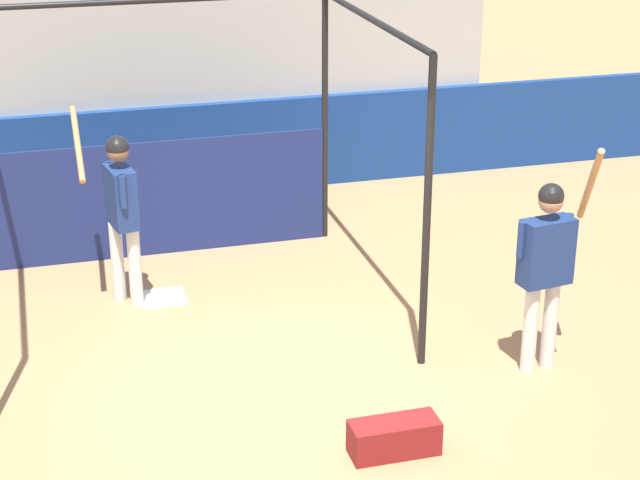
% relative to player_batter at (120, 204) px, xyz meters
% --- Properties ---
extents(ground_plane, '(60.00, 60.00, 0.00)m').
position_rel_player_batter_xyz_m(ground_plane, '(1.06, -2.22, -1.07)').
color(ground_plane, '#A8754C').
extents(outfield_wall, '(24.00, 0.12, 1.20)m').
position_rel_player_batter_xyz_m(outfield_wall, '(1.06, 3.01, -0.46)').
color(outfield_wall, navy).
rests_on(outfield_wall, ground).
extents(bleacher_section, '(8.15, 4.00, 3.28)m').
position_rel_player_batter_xyz_m(bleacher_section, '(1.06, 5.07, 0.57)').
color(bleacher_section, '#9E9E99').
rests_on(bleacher_section, ground).
extents(batting_cage, '(3.81, 3.27, 2.85)m').
position_rel_player_batter_xyz_m(batting_cage, '(0.56, 0.66, 0.13)').
color(batting_cage, black).
rests_on(batting_cage, ground).
extents(home_plate, '(0.44, 0.44, 0.02)m').
position_rel_player_batter_xyz_m(home_plate, '(0.36, -0.01, -1.06)').
color(home_plate, white).
rests_on(home_plate, ground).
extents(player_batter, '(0.55, 0.87, 1.94)m').
position_rel_player_batter_xyz_m(player_batter, '(0.00, 0.00, 0.00)').
color(player_batter, silver).
rests_on(player_batter, ground).
extents(player_waiting, '(0.78, 0.58, 2.10)m').
position_rel_player_batter_xyz_m(player_waiting, '(3.40, -2.38, -0.00)').
color(player_waiting, silver).
rests_on(player_waiting, ground).
extents(equipment_bag, '(0.70, 0.28, 0.28)m').
position_rel_player_batter_xyz_m(equipment_bag, '(1.70, -3.31, -0.93)').
color(equipment_bag, maroon).
rests_on(equipment_bag, ground).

